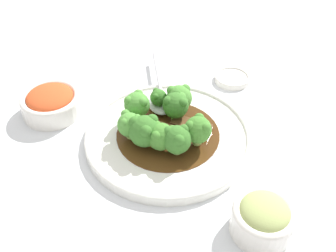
# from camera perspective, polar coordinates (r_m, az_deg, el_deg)

# --- Properties ---
(ground_plane) EXTENTS (4.00, 4.00, 0.00)m
(ground_plane) POSITION_cam_1_polar(r_m,az_deg,el_deg) (0.72, 0.00, -2.02)
(ground_plane) COLOR silver
(main_plate) EXTENTS (0.30, 0.30, 0.02)m
(main_plate) POSITION_cam_1_polar(r_m,az_deg,el_deg) (0.71, 0.00, -1.44)
(main_plate) COLOR white
(main_plate) RESTS_ON ground_plane
(beef_strip_0) EXTENTS (0.06, 0.07, 0.01)m
(beef_strip_0) POSITION_cam_1_polar(r_m,az_deg,el_deg) (0.70, -0.68, -0.85)
(beef_strip_0) COLOR brown
(beef_strip_0) RESTS_ON main_plate
(beef_strip_1) EXTENTS (0.04, 0.05, 0.01)m
(beef_strip_1) POSITION_cam_1_polar(r_m,az_deg,el_deg) (0.71, -3.84, -0.16)
(beef_strip_1) COLOR #56331E
(beef_strip_1) RESTS_ON main_plate
(beef_strip_2) EXTENTS (0.06, 0.08, 0.01)m
(beef_strip_2) POSITION_cam_1_polar(r_m,az_deg,el_deg) (0.71, 3.39, 0.08)
(beef_strip_2) COLOR brown
(beef_strip_2) RESTS_ON main_plate
(broccoli_floret_0) EXTENTS (0.05, 0.05, 0.05)m
(broccoli_floret_0) POSITION_cam_1_polar(r_m,az_deg,el_deg) (0.65, 1.31, -1.91)
(broccoli_floret_0) COLOR #7FA84C
(broccoli_floret_0) RESTS_ON main_plate
(broccoli_floret_1) EXTENTS (0.05, 0.05, 0.06)m
(broccoli_floret_1) POSITION_cam_1_polar(r_m,az_deg,el_deg) (0.66, 4.36, -0.47)
(broccoli_floret_1) COLOR #8EB756
(broccoli_floret_1) RESTS_ON main_plate
(broccoli_floret_2) EXTENTS (0.05, 0.05, 0.05)m
(broccoli_floret_2) POSITION_cam_1_polar(r_m,az_deg,el_deg) (0.66, -1.07, -1.45)
(broccoli_floret_2) COLOR #8EB756
(broccoli_floret_2) RESTS_ON main_plate
(broccoli_floret_3) EXTENTS (0.05, 0.05, 0.06)m
(broccoli_floret_3) POSITION_cam_1_polar(r_m,az_deg,el_deg) (0.73, 1.64, 4.18)
(broccoli_floret_3) COLOR #7FA84C
(broccoli_floret_3) RESTS_ON main_plate
(broccoli_floret_4) EXTENTS (0.05, 0.05, 0.06)m
(broccoli_floret_4) POSITION_cam_1_polar(r_m,az_deg,el_deg) (0.71, -4.53, 3.15)
(broccoli_floret_4) COLOR #7FA84C
(broccoli_floret_4) RESTS_ON main_plate
(broccoli_floret_5) EXTENTS (0.03, 0.03, 0.04)m
(broccoli_floret_5) POSITION_cam_1_polar(r_m,az_deg,el_deg) (0.74, -1.37, 4.17)
(broccoli_floret_5) COLOR #7FA84C
(broccoli_floret_5) RESTS_ON main_plate
(broccoli_floret_6) EXTENTS (0.05, 0.05, 0.06)m
(broccoli_floret_6) POSITION_cam_1_polar(r_m,az_deg,el_deg) (0.66, -3.41, -0.65)
(broccoli_floret_6) COLOR #7FA84C
(broccoli_floret_6) RESTS_ON main_plate
(broccoli_floret_7) EXTENTS (0.05, 0.05, 0.06)m
(broccoli_floret_7) POSITION_cam_1_polar(r_m,az_deg,el_deg) (0.71, 1.11, 3.09)
(broccoli_floret_7) COLOR #8EB756
(broccoli_floret_7) RESTS_ON main_plate
(broccoli_floret_8) EXTENTS (0.04, 0.04, 0.05)m
(broccoli_floret_8) POSITION_cam_1_polar(r_m,az_deg,el_deg) (0.68, -5.62, 0.42)
(broccoli_floret_8) COLOR #7FA84C
(broccoli_floret_8) RESTS_ON main_plate
(serving_spoon) EXTENTS (0.22, 0.05, 0.01)m
(serving_spoon) POSITION_cam_1_polar(r_m,az_deg,el_deg) (0.77, -0.84, 4.01)
(serving_spoon) COLOR silver
(serving_spoon) RESTS_ON main_plate
(side_bowl_kimchi) EXTENTS (0.12, 0.12, 0.05)m
(side_bowl_kimchi) POSITION_cam_1_polar(r_m,az_deg,el_deg) (0.79, -16.62, 3.34)
(side_bowl_kimchi) COLOR white
(side_bowl_kimchi) RESTS_ON ground_plane
(side_bowl_appetizer) EXTENTS (0.09, 0.09, 0.06)m
(side_bowl_appetizer) POSITION_cam_1_polar(r_m,az_deg,el_deg) (0.59, 13.63, -12.81)
(side_bowl_appetizer) COLOR white
(side_bowl_appetizer) RESTS_ON ground_plane
(sauce_dish) EXTENTS (0.08, 0.08, 0.01)m
(sauce_dish) POSITION_cam_1_polar(r_m,az_deg,el_deg) (0.87, 9.29, 6.88)
(sauce_dish) COLOR white
(sauce_dish) RESTS_ON ground_plane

